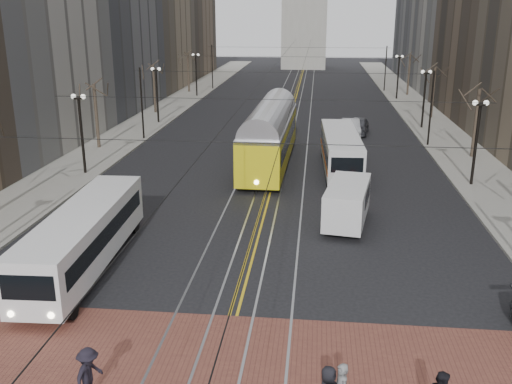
% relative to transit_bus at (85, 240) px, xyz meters
% --- Properties ---
extents(ground, '(260.00, 260.00, 0.00)m').
position_rel_transit_bus_xyz_m(ground, '(7.39, -2.61, -1.43)').
color(ground, black).
rests_on(ground, ground).
extents(sidewalk_left, '(5.00, 140.00, 0.15)m').
position_rel_transit_bus_xyz_m(sidewalk_left, '(-7.61, 42.39, -1.35)').
color(sidewalk_left, gray).
rests_on(sidewalk_left, ground).
extents(sidewalk_right, '(5.00, 140.00, 0.15)m').
position_rel_transit_bus_xyz_m(sidewalk_right, '(22.39, 42.39, -1.35)').
color(sidewalk_right, gray).
rests_on(sidewalk_right, ground).
extents(crosswalk_band, '(25.00, 6.00, 0.01)m').
position_rel_transit_bus_xyz_m(crosswalk_band, '(7.39, -6.61, -1.42)').
color(crosswalk_band, brown).
rests_on(crosswalk_band, ground).
extents(streetcar_rails, '(4.80, 130.00, 0.02)m').
position_rel_transit_bus_xyz_m(streetcar_rails, '(7.39, 42.39, -1.42)').
color(streetcar_rails, gray).
rests_on(streetcar_rails, ground).
extents(centre_lines, '(0.42, 130.00, 0.01)m').
position_rel_transit_bus_xyz_m(centre_lines, '(7.39, 42.39, -1.42)').
color(centre_lines, gold).
rests_on(centre_lines, ground).
extents(lamp_posts, '(27.60, 57.20, 5.60)m').
position_rel_transit_bus_xyz_m(lamp_posts, '(7.39, 26.14, 1.37)').
color(lamp_posts, black).
rests_on(lamp_posts, ground).
extents(street_trees, '(31.68, 53.28, 5.60)m').
position_rel_transit_bus_xyz_m(street_trees, '(7.39, 32.64, 1.37)').
color(street_trees, '#382D23').
rests_on(street_trees, ground).
extents(trolley_wires, '(25.96, 120.00, 6.60)m').
position_rel_transit_bus_xyz_m(trolley_wires, '(7.39, 32.22, 2.35)').
color(trolley_wires, black).
rests_on(trolley_wires, ground).
extents(transit_bus, '(2.80, 11.50, 2.85)m').
position_rel_transit_bus_xyz_m(transit_bus, '(0.00, 0.00, 0.00)').
color(transit_bus, white).
rests_on(transit_bus, ground).
extents(streetcar, '(3.37, 16.08, 3.78)m').
position_rel_transit_bus_xyz_m(streetcar, '(6.89, 19.76, 0.46)').
color(streetcar, yellow).
rests_on(streetcar, ground).
extents(rear_bus, '(2.85, 11.24, 2.91)m').
position_rel_transit_bus_xyz_m(rear_bus, '(12.27, 18.28, 0.03)').
color(rear_bus, silver).
rests_on(rear_bus, ground).
extents(cargo_van, '(2.90, 5.63, 2.37)m').
position_rel_transit_bus_xyz_m(cargo_van, '(12.26, 6.96, -0.24)').
color(cargo_van, silver).
rests_on(cargo_van, ground).
extents(sedan_grey, '(2.53, 4.82, 1.56)m').
position_rel_transit_bus_xyz_m(sedan_grey, '(14.52, 32.25, -0.64)').
color(sedan_grey, '#414249').
rests_on(sedan_grey, ground).
extents(sedan_silver, '(1.72, 4.76, 1.56)m').
position_rel_transit_bus_xyz_m(sedan_silver, '(13.71, 31.19, -0.65)').
color(sedan_silver, '#ABAEB3').
rests_on(sedan_silver, ground).
extents(pedestrian_d, '(0.93, 1.30, 1.81)m').
position_rel_transit_bus_xyz_m(pedestrian_d, '(3.79, -9.11, -0.51)').
color(pedestrian_d, black).
rests_on(pedestrian_d, crosswalk_band).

